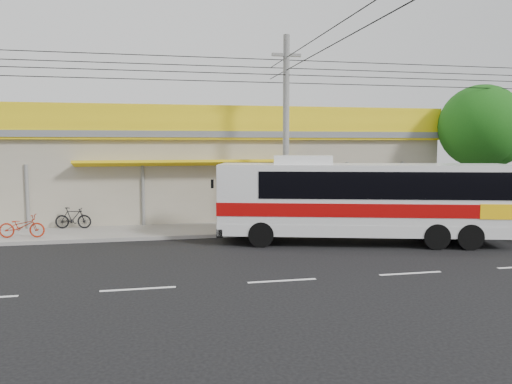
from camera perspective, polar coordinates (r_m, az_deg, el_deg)
ground at (r=16.80m, az=0.81°, el=-7.88°), size 120.00×120.00×0.00m
sidewalk at (r=22.57m, az=-2.52°, el=-4.24°), size 30.00×3.20×0.15m
lane_markings at (r=14.45m, az=3.00°, el=-10.11°), size 50.00×0.12×0.01m
storefront_building at (r=27.77m, az=-4.40°, el=2.20°), size 22.60×9.20×5.70m
coach_bus at (r=19.97m, az=12.53°, el=-0.51°), size 11.41×5.29×3.44m
motorbike_red at (r=22.09m, az=-25.19°, el=-3.55°), size 1.84×0.82×0.94m
motorbike_dark at (r=23.58m, az=-20.17°, el=-2.80°), size 1.63×0.67×0.95m
utility_pole at (r=22.16m, az=3.49°, el=13.72°), size 34.00×14.00×8.57m
tree_far at (r=27.47m, az=24.64°, el=6.53°), size 4.12×4.12×6.83m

